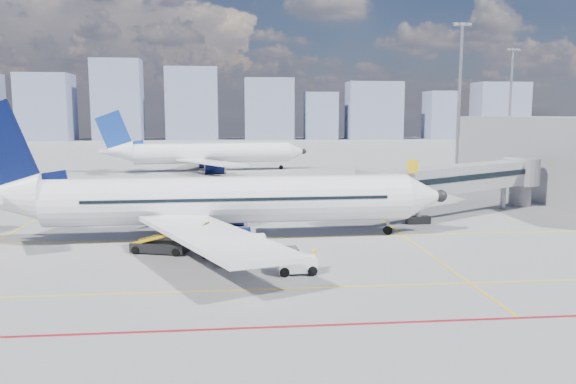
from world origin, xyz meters
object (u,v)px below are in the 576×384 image
at_px(main_aircraft, 211,201).
at_px(baggage_tug, 295,261).
at_px(second_aircraft, 204,153).
at_px(cargo_dolly, 241,249).
at_px(belt_loader, 161,245).
at_px(ramp_worker, 315,260).

xyz_separation_m(main_aircraft, baggage_tug, (5.81, -10.79, -2.38)).
height_order(second_aircraft, baggage_tug, second_aircraft).
height_order(cargo_dolly, belt_loader, belt_loader).
bearing_deg(baggage_tug, main_aircraft, 114.86).
xyz_separation_m(second_aircraft, baggage_tug, (9.06, -67.60, -2.39)).
relative_size(second_aircraft, belt_loader, 6.18).
xyz_separation_m(second_aircraft, cargo_dolly, (5.64, -64.82, -2.14)).
height_order(baggage_tug, belt_loader, belt_loader).
height_order(belt_loader, ramp_worker, belt_loader).
height_order(baggage_tug, ramp_worker, baggage_tug).
bearing_deg(belt_loader, main_aircraft, 68.45).
height_order(second_aircraft, ramp_worker, second_aircraft).
distance_m(baggage_tug, ramp_worker, 1.52).
xyz_separation_m(baggage_tug, belt_loader, (-9.34, 6.46, -0.20)).
bearing_deg(ramp_worker, baggage_tug, 114.40).
bearing_deg(belt_loader, ramp_worker, -11.01).
bearing_deg(baggage_tug, cargo_dolly, 137.45).
xyz_separation_m(baggage_tug, ramp_worker, (1.40, 0.58, -0.07)).
xyz_separation_m(main_aircraft, belt_loader, (-3.54, -4.33, -2.58)).
bearing_deg(cargo_dolly, belt_loader, 146.07).
bearing_deg(cargo_dolly, main_aircraft, 104.46).
relative_size(second_aircraft, ramp_worker, 24.69).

